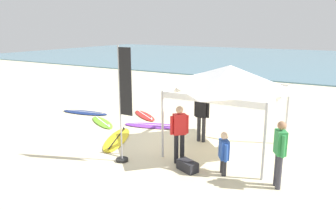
% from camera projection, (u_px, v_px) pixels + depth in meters
% --- Properties ---
extents(ground_plane, '(80.00, 80.00, 0.00)m').
position_uv_depth(ground_plane, '(162.00, 140.00, 11.29)').
color(ground_plane, beige).
extents(sea, '(80.00, 36.00, 0.10)m').
position_uv_depth(sea, '(302.00, 60.00, 38.67)').
color(sea, '#568499').
rests_on(sea, ground).
extents(canopy_tent, '(3.15, 3.15, 2.75)m').
position_uv_depth(canopy_tent, '(230.00, 77.00, 9.84)').
color(canopy_tent, '#B7B7BC').
rests_on(canopy_tent, ground).
extents(surfboard_navy, '(2.39, 1.03, 0.19)m').
position_uv_depth(surfboard_navy, '(85.00, 112.00, 14.82)').
color(surfboard_navy, navy).
rests_on(surfboard_navy, ground).
extents(surfboard_purple, '(2.67, 1.48, 0.19)m').
position_uv_depth(surfboard_purple, '(156.00, 126.00, 12.83)').
color(surfboard_purple, purple).
rests_on(surfboard_purple, ground).
extents(surfboard_yellow, '(1.65, 2.57, 0.19)m').
position_uv_depth(surfboard_yellow, '(117.00, 139.00, 11.31)').
color(surfboard_yellow, yellow).
rests_on(surfboard_yellow, ground).
extents(surfboard_lime, '(2.00, 1.47, 0.19)m').
position_uv_depth(surfboard_lime, '(102.00, 122.00, 13.30)').
color(surfboard_lime, '#7AD12D').
rests_on(surfboard_lime, ground).
extents(surfboard_red, '(1.91, 1.54, 0.19)m').
position_uv_depth(surfboard_red, '(145.00, 116.00, 14.31)').
color(surfboard_red, red).
rests_on(surfboard_red, ground).
extents(person_black, '(0.55, 0.23, 1.71)m').
position_uv_depth(person_black, '(202.00, 114.00, 10.95)').
color(person_black, '#2D2D33').
rests_on(person_black, ground).
extents(person_green, '(0.36, 0.50, 1.71)m').
position_uv_depth(person_green, '(280.00, 150.00, 7.75)').
color(person_green, '#383842').
rests_on(person_green, ground).
extents(person_red, '(0.42, 0.41, 1.71)m').
position_uv_depth(person_red, '(179.00, 131.00, 9.20)').
color(person_red, black).
rests_on(person_red, ground).
extents(person_blue, '(0.38, 0.47, 1.20)m').
position_uv_depth(person_blue, '(224.00, 151.00, 8.54)').
color(person_blue, '#2D2D33').
rests_on(person_blue, ground).
extents(banner_flag, '(0.60, 0.36, 3.40)m').
position_uv_depth(banner_flag, '(124.00, 110.00, 9.11)').
color(banner_flag, '#99999E').
rests_on(banner_flag, ground).
extents(gear_bag_near_tent, '(0.68, 0.52, 0.28)m').
position_uv_depth(gear_bag_near_tent, '(187.00, 166.00, 8.88)').
color(gear_bag_near_tent, '#232328').
rests_on(gear_bag_near_tent, ground).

